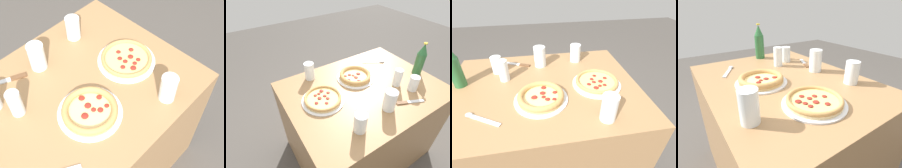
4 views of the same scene
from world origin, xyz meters
The scene contains 12 objects.
ground_plane centered at (0.00, 0.00, 0.00)m, with size 8.00×8.00×0.00m, color #4C4742.
table centered at (0.00, 0.00, 0.39)m, with size 1.13×0.85×0.77m.
pizza_veggie centered at (-0.02, -0.13, 0.80)m, with size 0.29×0.29×0.05m.
pizza_salami centered at (0.32, -0.04, 0.79)m, with size 0.29×0.29×0.04m.
glass_water centered at (0.00, 0.25, 0.84)m, with size 0.08×0.08×0.14m.
glass_mango_juice centered at (0.26, 0.28, 0.83)m, with size 0.07×0.07×0.13m.
glass_red_wine centered at (-0.23, 0.10, 0.83)m, with size 0.06×0.06×0.13m.
glass_lemonade centered at (-0.28, 0.20, 0.83)m, with size 0.07×0.07×0.11m.
glass_iced_tea centered at (0.28, -0.32, 0.84)m, with size 0.08×0.08×0.14m.
beer_bottle centered at (-0.49, 0.08, 0.90)m, with size 0.07×0.07×0.27m.
knife centered at (-0.16, 0.29, 0.78)m, with size 0.19×0.10×0.01m.
spoon centered at (-0.32, -0.22, 0.78)m, with size 0.18×0.12×0.01m.
Camera 3 is at (-0.02, -0.86, 1.39)m, focal length 28.00 mm.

